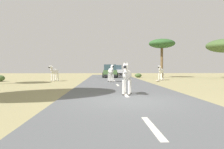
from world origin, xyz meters
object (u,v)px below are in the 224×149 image
(zebra_2, at_px, (127,76))
(zebra_3, at_px, (161,71))
(zebra_0, at_px, (111,71))
(zebra_1, at_px, (54,72))
(tree_0, at_px, (162,44))
(car_1, at_px, (110,71))
(rock_1, at_px, (158,81))
(car_0, at_px, (116,71))
(bush_2, at_px, (138,75))

(zebra_2, bearing_deg, zebra_3, -99.22)
(zebra_0, relative_size, zebra_1, 1.07)
(tree_0, bearing_deg, zebra_0, -127.02)
(zebra_3, distance_m, tree_0, 7.53)
(zebra_0, relative_size, tree_0, 0.33)
(car_1, distance_m, rock_1, 10.25)
(zebra_3, distance_m, rock_1, 2.98)
(zebra_2, relative_size, car_0, 0.38)
(zebra_1, bearing_deg, car_0, -92.53)
(zebra_0, bearing_deg, zebra_1, -30.07)
(car_1, height_order, rock_1, car_1)
(car_0, bearing_deg, rock_1, 97.62)
(zebra_3, xyz_separation_m, car_1, (-5.34, 6.60, -0.12))
(tree_0, distance_m, bush_2, 5.36)
(car_0, height_order, rock_1, car_0)
(car_1, height_order, tree_0, tree_0)
(zebra_2, xyz_separation_m, car_1, (-0.21, 19.74, -0.14))
(zebra_3, relative_size, bush_2, 1.73)
(zebra_1, height_order, car_0, car_0)
(zebra_3, distance_m, car_0, 15.31)
(car_1, relative_size, rock_1, 11.56)
(zebra_3, height_order, rock_1, zebra_3)
(zebra_0, bearing_deg, car_0, -104.69)
(zebra_3, height_order, car_1, car_1)
(zebra_0, height_order, zebra_3, zebra_0)
(zebra_3, relative_size, rock_1, 4.29)
(zebra_3, relative_size, car_0, 0.37)
(zebra_0, distance_m, car_0, 18.17)
(bush_2, bearing_deg, zebra_3, -78.07)
(car_1, bearing_deg, rock_1, 116.36)
(car_0, bearing_deg, car_1, 78.65)
(zebra_2, relative_size, tree_0, 0.31)
(zebra_2, xyz_separation_m, zebra_3, (5.13, 13.14, -0.02))
(zebra_2, distance_m, zebra_3, 14.11)
(car_0, distance_m, rock_1, 17.70)
(zebra_0, relative_size, car_1, 0.39)
(bush_2, height_order, rock_1, bush_2)
(bush_2, bearing_deg, zebra_1, -140.86)
(car_0, xyz_separation_m, bush_2, (2.59, -8.03, -0.57))
(zebra_3, relative_size, tree_0, 0.31)
(bush_2, bearing_deg, car_1, -178.04)
(zebra_0, height_order, tree_0, tree_0)
(tree_0, bearing_deg, zebra_2, -109.44)
(zebra_1, height_order, zebra_2, zebra_2)
(zebra_2, relative_size, car_1, 0.38)
(zebra_1, distance_m, car_0, 17.56)
(car_0, xyz_separation_m, rock_1, (3.00, -17.43, -0.75))
(zebra_0, bearing_deg, bush_2, -122.16)
(rock_1, bearing_deg, zebra_1, 172.10)
(zebra_1, height_order, rock_1, zebra_1)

